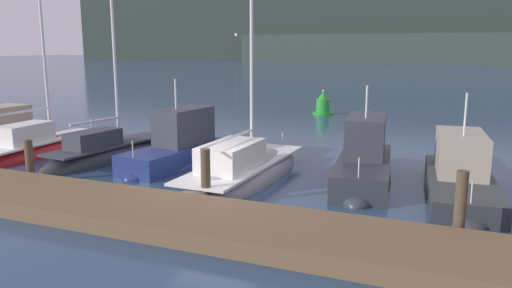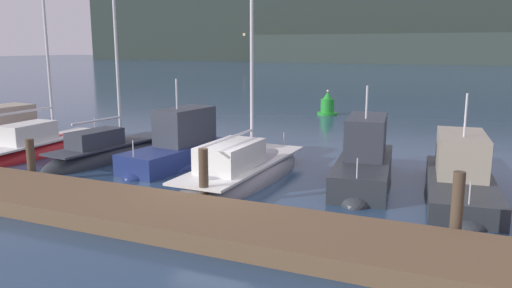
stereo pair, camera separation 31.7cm
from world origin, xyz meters
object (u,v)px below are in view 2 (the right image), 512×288
at_px(motorboat_berth_6, 364,171).
at_px(sailboat_berth_2, 44,149).
at_px(sailboat_berth_3, 111,156).
at_px(sailboat_berth_5, 243,175).
at_px(channel_buoy, 327,106).
at_px(motorboat_berth_7, 460,186).
at_px(motorboat_berth_4, 179,155).

bearing_deg(motorboat_berth_6, sailboat_berth_2, -176.19).
height_order(sailboat_berth_3, sailboat_berth_5, sailboat_berth_5).
xyz_separation_m(motorboat_berth_6, channel_buoy, (-5.96, 16.29, 0.23)).
distance_m(sailboat_berth_3, motorboat_berth_6, 10.43).
relative_size(sailboat_berth_5, motorboat_berth_7, 1.54).
height_order(sailboat_berth_3, channel_buoy, sailboat_berth_3).
distance_m(sailboat_berth_3, sailboat_berth_5, 6.46).
bearing_deg(sailboat_berth_2, channel_buoy, 65.07).
distance_m(motorboat_berth_4, motorboat_berth_7, 10.35).
bearing_deg(sailboat_berth_3, sailboat_berth_5, -6.09).
height_order(sailboat_berth_2, motorboat_berth_4, sailboat_berth_2).
height_order(sailboat_berth_2, sailboat_berth_5, sailboat_berth_5).
xyz_separation_m(motorboat_berth_7, channel_buoy, (-9.07, 16.68, 0.29)).
xyz_separation_m(motorboat_berth_6, motorboat_berth_7, (3.12, -0.39, -0.06)).
height_order(sailboat_berth_3, motorboat_berth_4, sailboat_berth_3).
distance_m(sailboat_berth_3, channel_buoy, 17.58).
relative_size(sailboat_berth_3, channel_buoy, 5.27).
distance_m(motorboat_berth_6, motorboat_berth_7, 3.14).
xyz_separation_m(sailboat_berth_5, channel_buoy, (-1.98, 17.69, 0.48)).
xyz_separation_m(sailboat_berth_3, motorboat_berth_6, (10.40, 0.72, 0.26)).
bearing_deg(channel_buoy, sailboat_berth_5, -83.61).
xyz_separation_m(motorboat_berth_4, motorboat_berth_6, (7.24, 0.47, -0.04)).
xyz_separation_m(sailboat_berth_2, sailboat_berth_3, (3.56, 0.21, -0.04)).
bearing_deg(sailboat_berth_3, motorboat_berth_4, 4.46).
xyz_separation_m(sailboat_berth_3, motorboat_berth_7, (13.52, 0.33, 0.20)).
distance_m(sailboat_berth_2, channel_buoy, 18.99).
distance_m(sailboat_berth_3, motorboat_berth_7, 13.52).
bearing_deg(channel_buoy, sailboat_berth_3, -104.64).
relative_size(motorboat_berth_4, channel_buoy, 3.34).
bearing_deg(sailboat_berth_5, motorboat_berth_6, 19.43).
bearing_deg(sailboat_berth_5, sailboat_berth_2, 177.28).
height_order(motorboat_berth_6, motorboat_berth_7, motorboat_berth_6).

